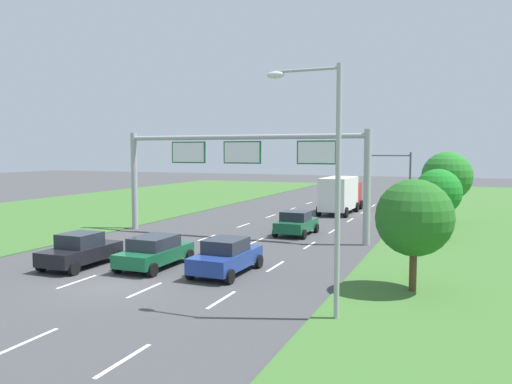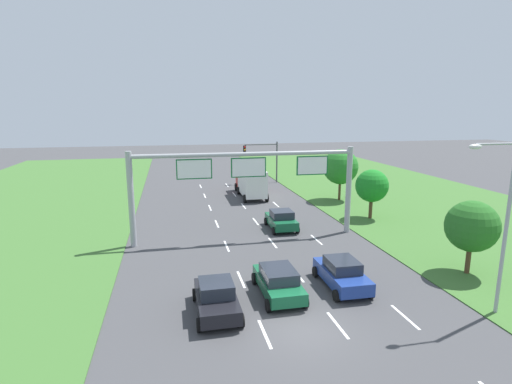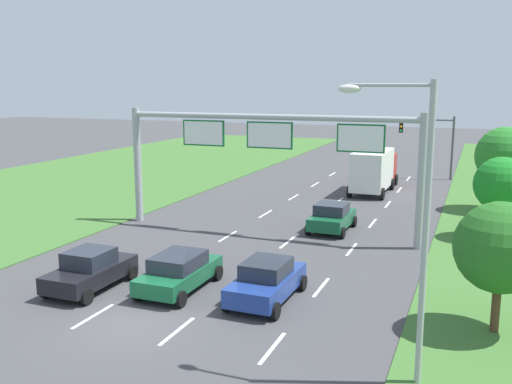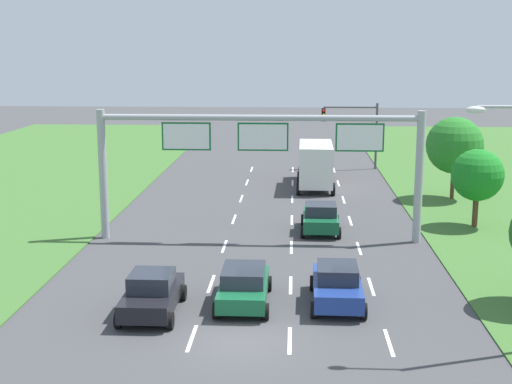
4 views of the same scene
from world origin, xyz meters
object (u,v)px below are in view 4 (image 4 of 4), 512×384
(car_lead_silver, at_px, (152,293))
(traffic_light_mast, at_px, (354,124))
(car_far_ahead, at_px, (244,285))
(car_near_red, at_px, (337,285))
(sign_gantry, at_px, (261,149))
(box_truck, at_px, (315,163))
(roadside_tree_far, at_px, (455,145))
(car_mid_lane, at_px, (320,218))
(roadside_tree_mid, at_px, (477,175))

(car_lead_silver, xyz_separation_m, traffic_light_mast, (10.49, 34.43, 3.05))
(car_lead_silver, relative_size, car_far_ahead, 0.95)
(car_near_red, xyz_separation_m, sign_gantry, (-3.51, 9.61, 4.11))
(box_truck, relative_size, roadside_tree_far, 1.41)
(car_near_red, height_order, car_far_ahead, car_near_red)
(car_far_ahead, distance_m, box_truck, 25.25)
(car_mid_lane, distance_m, box_truck, 13.29)
(car_mid_lane, bearing_deg, car_far_ahead, -105.71)
(car_far_ahead, xyz_separation_m, box_truck, (3.57, 24.97, 0.98))
(car_lead_silver, xyz_separation_m, roadside_tree_mid, (15.91, 14.38, 2.25))
(car_mid_lane, distance_m, sign_gantry, 5.57)
(car_near_red, distance_m, car_far_ahead, 3.77)
(car_mid_lane, bearing_deg, traffic_light_mast, 81.66)
(car_mid_lane, relative_size, roadside_tree_far, 0.71)
(box_truck, distance_m, roadside_tree_mid, 14.82)
(sign_gantry, height_order, roadside_tree_mid, sign_gantry)
(car_near_red, bearing_deg, car_mid_lane, 92.16)
(car_lead_silver, bearing_deg, roadside_tree_mid, 42.23)
(sign_gantry, bearing_deg, car_lead_silver, -108.76)
(car_far_ahead, relative_size, box_truck, 0.55)
(box_truck, bearing_deg, roadside_tree_far, -23.39)
(traffic_light_mast, height_order, roadside_tree_far, roadside_tree_far)
(car_lead_silver, relative_size, car_mid_lane, 1.04)
(car_far_ahead, bearing_deg, roadside_tree_far, 58.49)
(car_near_red, relative_size, traffic_light_mast, 0.77)
(car_mid_lane, xyz_separation_m, traffic_light_mast, (3.50, 21.48, 3.05))
(car_far_ahead, distance_m, traffic_light_mast, 34.07)
(car_mid_lane, bearing_deg, box_truck, 90.58)
(car_near_red, bearing_deg, box_truck, 91.28)
(car_near_red, bearing_deg, roadside_tree_far, 67.28)
(car_mid_lane, height_order, traffic_light_mast, traffic_light_mast)
(car_near_red, distance_m, roadside_tree_far, 22.70)
(car_near_red, height_order, traffic_light_mast, traffic_light_mast)
(car_far_ahead, relative_size, roadside_tree_mid, 0.96)
(car_far_ahead, relative_size, sign_gantry, 0.26)
(car_far_ahead, bearing_deg, car_lead_silver, -160.76)
(box_truck, xyz_separation_m, roadside_tree_far, (9.19, -4.13, 1.95))
(sign_gantry, bearing_deg, car_far_ahead, -91.50)
(car_mid_lane, relative_size, sign_gantry, 0.23)
(car_mid_lane, relative_size, box_truck, 0.50)
(car_mid_lane, relative_size, traffic_light_mast, 0.72)
(sign_gantry, bearing_deg, traffic_light_mast, 73.92)
(car_lead_silver, bearing_deg, car_far_ahead, 19.40)
(roadside_tree_mid, bearing_deg, sign_gantry, -164.65)
(car_near_red, bearing_deg, car_lead_silver, -167.99)
(sign_gantry, relative_size, traffic_light_mast, 3.08)
(roadside_tree_far, bearing_deg, car_lead_silver, -126.37)
(sign_gantry, height_order, traffic_light_mast, sign_gantry)
(car_far_ahead, height_order, roadside_tree_mid, roadside_tree_mid)
(car_lead_silver, bearing_deg, car_mid_lane, 61.75)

